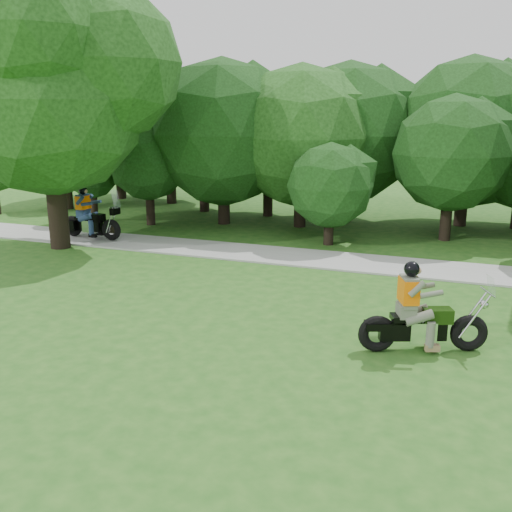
# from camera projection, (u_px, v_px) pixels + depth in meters

# --- Properties ---
(ground) EXTENTS (100.00, 100.00, 0.00)m
(ground) POSITION_uv_depth(u_px,v_px,m) (293.00, 370.00, 10.65)
(ground) COLOR #215418
(ground) RESTS_ON ground
(walkway) EXTENTS (60.00, 2.20, 0.06)m
(walkway) POSITION_uv_depth(u_px,v_px,m) (367.00, 263.00, 17.90)
(walkway) COLOR gray
(walkway) RESTS_ON ground
(tree_line) EXTENTS (39.16, 11.55, 7.09)m
(tree_line) POSITION_uv_depth(u_px,v_px,m) (412.00, 139.00, 22.89)
(tree_line) COLOR black
(tree_line) RESTS_ON ground
(big_tree_west) EXTENTS (8.64, 6.56, 9.96)m
(big_tree_west) POSITION_uv_depth(u_px,v_px,m) (52.00, 77.00, 18.98)
(big_tree_west) COLOR black
(big_tree_west) RESTS_ON ground
(chopper_motorcycle) EXTENTS (2.54, 1.36, 1.87)m
(chopper_motorcycle) POSITION_uv_depth(u_px,v_px,m) (418.00, 319.00, 11.30)
(chopper_motorcycle) COLOR black
(chopper_motorcycle) RESTS_ON ground
(touring_motorcycle) EXTENTS (2.55, 0.77, 1.94)m
(touring_motorcycle) POSITION_uv_depth(u_px,v_px,m) (88.00, 219.00, 21.16)
(touring_motorcycle) COLOR black
(touring_motorcycle) RESTS_ON walkway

